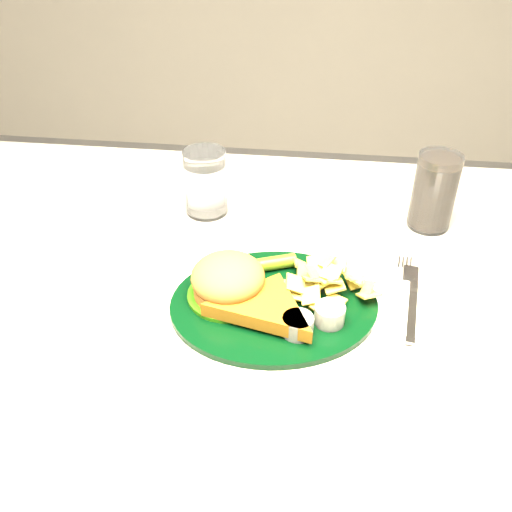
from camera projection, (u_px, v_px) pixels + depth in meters
The scene contains 6 objects.
table at pixel (236, 455), 0.99m from camera, with size 1.20×0.80×0.75m, color #AEA89D, non-canonical shape.
dinner_plate at pixel (274, 288), 0.72m from camera, with size 0.27×0.22×0.06m, color black, non-canonical shape.
water_glass at pixel (206, 182), 0.89m from camera, with size 0.07×0.07×0.11m, color silver.
cola_glass at pixel (434, 192), 0.85m from camera, with size 0.06×0.06×0.12m, color black.
fork_napkin at pixel (411, 307), 0.72m from camera, with size 0.12×0.15×0.01m, color white, non-canonical shape.
wrapped_straw at pixel (251, 240), 0.85m from camera, with size 0.19×0.07×0.01m, color white, non-canonical shape.
Camera 1 is at (0.11, -0.59, 1.23)m, focal length 40.00 mm.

